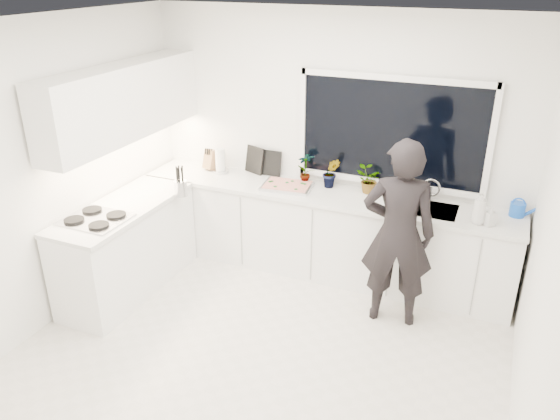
% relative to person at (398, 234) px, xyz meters
% --- Properties ---
extents(floor, '(4.00, 3.50, 0.02)m').
position_rel_person_xyz_m(floor, '(-0.91, -0.88, -0.89)').
color(floor, beige).
rests_on(floor, ground).
extents(wall_back, '(4.00, 0.02, 2.70)m').
position_rel_person_xyz_m(wall_back, '(-0.91, 0.88, 0.47)').
color(wall_back, white).
rests_on(wall_back, ground).
extents(wall_left, '(0.02, 3.50, 2.70)m').
position_rel_person_xyz_m(wall_left, '(-2.92, -0.88, 0.47)').
color(wall_left, white).
rests_on(wall_left, ground).
extents(wall_right, '(0.02, 3.50, 2.70)m').
position_rel_person_xyz_m(wall_right, '(1.10, -0.88, 0.47)').
color(wall_right, white).
rests_on(wall_right, ground).
extents(ceiling, '(4.00, 3.50, 0.02)m').
position_rel_person_xyz_m(ceiling, '(-0.91, -0.88, 1.83)').
color(ceiling, white).
rests_on(ceiling, wall_back).
extents(window, '(1.80, 0.02, 1.00)m').
position_rel_person_xyz_m(window, '(-0.31, 0.85, 0.67)').
color(window, black).
rests_on(window, wall_back).
extents(base_cabinets_back, '(3.92, 0.58, 0.88)m').
position_rel_person_xyz_m(base_cabinets_back, '(-0.91, 0.57, -0.44)').
color(base_cabinets_back, white).
rests_on(base_cabinets_back, floor).
extents(base_cabinets_left, '(0.58, 1.60, 0.88)m').
position_rel_person_xyz_m(base_cabinets_left, '(-2.58, -0.53, -0.44)').
color(base_cabinets_left, white).
rests_on(base_cabinets_left, floor).
extents(countertop_back, '(3.94, 0.62, 0.04)m').
position_rel_person_xyz_m(countertop_back, '(-0.91, 0.56, 0.02)').
color(countertop_back, silver).
rests_on(countertop_back, base_cabinets_back).
extents(countertop_left, '(0.62, 1.60, 0.04)m').
position_rel_person_xyz_m(countertop_left, '(-2.58, -0.53, 0.02)').
color(countertop_left, silver).
rests_on(countertop_left, base_cabinets_left).
extents(upper_cabinets, '(0.34, 2.10, 0.70)m').
position_rel_person_xyz_m(upper_cabinets, '(-2.70, -0.18, 0.97)').
color(upper_cabinets, white).
rests_on(upper_cabinets, wall_left).
extents(sink, '(0.58, 0.42, 0.14)m').
position_rel_person_xyz_m(sink, '(0.14, 0.57, -0.01)').
color(sink, silver).
rests_on(sink, countertop_back).
extents(faucet, '(0.03, 0.03, 0.22)m').
position_rel_person_xyz_m(faucet, '(0.14, 0.77, 0.15)').
color(faucet, silver).
rests_on(faucet, countertop_back).
extents(stovetop, '(0.56, 0.48, 0.03)m').
position_rel_person_xyz_m(stovetop, '(-2.60, -0.88, 0.05)').
color(stovetop, black).
rests_on(stovetop, countertop_left).
extents(person, '(0.71, 0.53, 1.76)m').
position_rel_person_xyz_m(person, '(0.00, 0.00, 0.00)').
color(person, black).
rests_on(person, floor).
extents(pizza_tray, '(0.55, 0.43, 0.03)m').
position_rel_person_xyz_m(pizza_tray, '(-1.28, 0.54, 0.05)').
color(pizza_tray, silver).
rests_on(pizza_tray, countertop_back).
extents(pizza, '(0.50, 0.38, 0.01)m').
position_rel_person_xyz_m(pizza, '(-1.28, 0.54, 0.07)').
color(pizza, red).
rests_on(pizza, pizza_tray).
extents(watering_can, '(0.18, 0.18, 0.13)m').
position_rel_person_xyz_m(watering_can, '(0.94, 0.73, 0.10)').
color(watering_can, blue).
rests_on(watering_can, countertop_back).
extents(paper_towel_roll, '(0.13, 0.13, 0.26)m').
position_rel_person_xyz_m(paper_towel_roll, '(-2.14, 0.67, 0.17)').
color(paper_towel_roll, white).
rests_on(paper_towel_roll, countertop_back).
extents(knife_block, '(0.15, 0.13, 0.22)m').
position_rel_person_xyz_m(knife_block, '(-2.30, 0.71, 0.15)').
color(knife_block, olive).
rests_on(knife_block, countertop_back).
extents(utensil_crock, '(0.16, 0.16, 0.16)m').
position_rel_person_xyz_m(utensil_crock, '(-2.19, -0.08, 0.12)').
color(utensil_crock, '#AAABAF').
rests_on(utensil_crock, countertop_left).
extents(picture_frame_large, '(0.22, 0.02, 0.28)m').
position_rel_person_xyz_m(picture_frame_large, '(-1.58, 0.81, 0.18)').
color(picture_frame_large, black).
rests_on(picture_frame_large, countertop_back).
extents(picture_frame_small, '(0.24, 0.11, 0.30)m').
position_rel_person_xyz_m(picture_frame_small, '(-1.79, 0.81, 0.19)').
color(picture_frame_small, black).
rests_on(picture_frame_small, countertop_back).
extents(herb_plants, '(0.92, 0.25, 0.34)m').
position_rel_person_xyz_m(herb_plants, '(-0.75, 0.73, 0.19)').
color(herb_plants, '#26662D').
rests_on(herb_plants, countertop_back).
extents(soap_bottles, '(0.22, 0.13, 0.32)m').
position_rel_person_xyz_m(soap_bottles, '(0.65, 0.42, 0.18)').
color(soap_bottles, '#D8BF66').
rests_on(soap_bottles, countertop_back).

